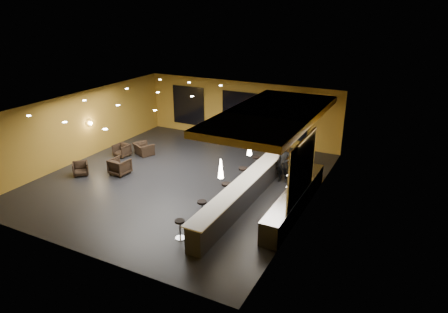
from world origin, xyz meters
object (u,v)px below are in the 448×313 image
at_px(armchair_c, 122,150).
at_px(bar_stool_0, 180,227).
at_px(bar_counter, 244,194).
at_px(pendant_1, 250,147).
at_px(armchair_d, 144,149).
at_px(column, 283,133).
at_px(staff_b, 300,164).
at_px(prep_counter, 295,200).
at_px(pendant_0, 221,169).
at_px(staff_a, 284,163).
at_px(staff_c, 306,164).
at_px(bar_stool_1, 202,207).
at_px(bar_stool_3, 243,174).
at_px(bar_stool_4, 256,162).
at_px(bar_stool_2, 226,189).
at_px(pendant_2, 272,130).
at_px(armchair_b, 120,166).
at_px(armchair_a, 81,169).

height_order(armchair_c, bar_stool_0, bar_stool_0).
relative_size(bar_counter, pendant_1, 11.43).
bearing_deg(armchair_d, column, -141.06).
bearing_deg(staff_b, prep_counter, -85.63).
relative_size(pendant_0, staff_a, 0.38).
bearing_deg(pendant_0, armchair_d, 146.28).
bearing_deg(staff_c, staff_b, 134.09).
bearing_deg(armchair_d, bar_stool_1, 168.81).
xyz_separation_m(pendant_1, bar_stool_1, (-0.94, -2.24, -1.88)).
bearing_deg(staff_b, pendant_1, -122.13).
distance_m(bar_stool_3, bar_stool_4, 1.71).
distance_m(armchair_c, bar_stool_3, 7.23).
bearing_deg(bar_stool_3, column, 73.96).
bearing_deg(bar_stool_4, bar_stool_2, -88.12).
distance_m(prep_counter, pendant_1, 2.77).
relative_size(prep_counter, staff_b, 3.97).
distance_m(bar_counter, pendant_2, 3.52).
bearing_deg(bar_stool_3, bar_stool_2, -89.43).
distance_m(staff_c, armchair_b, 8.74).
xyz_separation_m(column, armchair_c, (-8.05, -2.54, -1.41)).
xyz_separation_m(armchair_c, bar_stool_0, (7.11, -5.33, 0.12)).
bearing_deg(bar_stool_1, armchair_b, 161.30).
relative_size(bar_stool_0, bar_stool_2, 0.93).
bearing_deg(bar_counter, staff_a, 76.13).
xyz_separation_m(bar_counter, pendant_2, (0.00, 3.00, 1.85)).
distance_m(staff_c, bar_stool_4, 2.56).
bearing_deg(bar_stool_1, pendant_2, 78.78).
bearing_deg(armchair_a, bar_stool_4, -14.65).
relative_size(column, bar_stool_4, 4.66).
xyz_separation_m(bar_stool_0, bar_stool_1, (0.00, 1.53, 0.01)).
distance_m(prep_counter, bar_stool_4, 4.15).
height_order(armchair_d, bar_stool_1, bar_stool_1).
bearing_deg(staff_a, armchair_b, -165.72).
relative_size(prep_counter, armchair_a, 8.52).
bearing_deg(bar_stool_0, armchair_c, 143.13).
relative_size(prep_counter, armchair_b, 6.98).
xyz_separation_m(armchair_d, bar_stool_0, (6.24, -6.06, 0.14)).
distance_m(staff_a, armchair_a, 9.60).
bearing_deg(bar_stool_4, bar_counter, -75.11).
bearing_deg(armchair_a, staff_b, -20.44).
bearing_deg(bar_stool_1, armchair_c, 151.90).
xyz_separation_m(pendant_1, staff_b, (1.27, 3.01, -1.59)).
xyz_separation_m(armchair_b, bar_stool_2, (5.75, -0.14, 0.11)).
xyz_separation_m(armchair_a, bar_stool_1, (7.22, -0.97, 0.15)).
height_order(armchair_b, bar_stool_4, armchair_b).
relative_size(pendant_1, staff_c, 0.39).
bearing_deg(bar_stool_4, armchair_d, -173.98).
bearing_deg(pendant_2, bar_stool_2, -105.14).
xyz_separation_m(staff_c, bar_stool_2, (-2.40, -3.23, -0.39)).
xyz_separation_m(column, bar_stool_3, (-0.82, -2.86, -1.23)).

